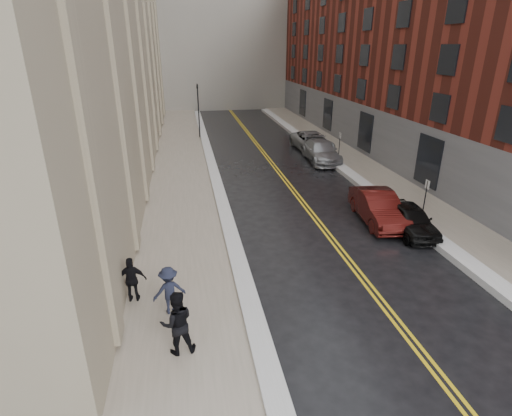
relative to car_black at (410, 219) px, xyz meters
name	(u,v)px	position (x,y,z in m)	size (l,w,h in m)	color
ground	(331,342)	(-6.50, -6.84, -0.69)	(160.00, 160.00, 0.00)	black
sidewalk_left	(181,184)	(-11.00, 9.16, -0.62)	(4.00, 64.00, 0.15)	gray
sidewalk_right	(373,173)	(2.50, 9.16, -0.62)	(3.00, 64.00, 0.15)	gray
lane_stripe_a	(283,180)	(-4.12, 9.16, -0.69)	(0.12, 64.00, 0.01)	gold
lane_stripe_b	(286,179)	(-3.88, 9.16, -0.69)	(0.12, 64.00, 0.01)	gold
snow_ridge_left	(216,181)	(-8.70, 9.16, -0.56)	(0.70, 60.80, 0.26)	silver
snow_ridge_right	(349,174)	(0.65, 9.16, -0.54)	(0.85, 60.80, 0.30)	silver
building_right	(444,39)	(11.00, 16.16, 8.31)	(14.00, 50.00, 18.00)	maroon
traffic_signal	(198,107)	(-9.10, 23.16, 2.39)	(0.18, 0.15, 5.20)	black
parking_sign_near	(425,196)	(1.40, 1.16, 0.66)	(0.06, 0.35, 2.23)	black
parking_sign_far	(339,144)	(1.40, 13.16, 0.66)	(0.06, 0.35, 2.23)	black
car_black	(410,219)	(0.00, 0.00, 0.00)	(1.64, 4.07, 1.39)	black
car_maroon	(378,207)	(-0.98, 1.47, 0.11)	(1.69, 4.86, 1.60)	#3F0D0B
car_silver_near	(321,151)	(-0.06, 13.21, 0.10)	(2.22, 5.46, 1.58)	#94969B
car_silver_far	(312,142)	(0.30, 16.64, 0.09)	(2.61, 5.67, 1.57)	#989B9F
pedestrian_a	(177,323)	(-11.14, -6.56, 0.46)	(0.98, 0.76, 2.01)	black
pedestrian_b	(169,290)	(-11.42, -4.60, 0.31)	(1.10, 0.63, 1.70)	#1B1F32
pedestrian_c	(132,280)	(-12.70, -3.70, 0.30)	(0.99, 0.41, 1.69)	black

